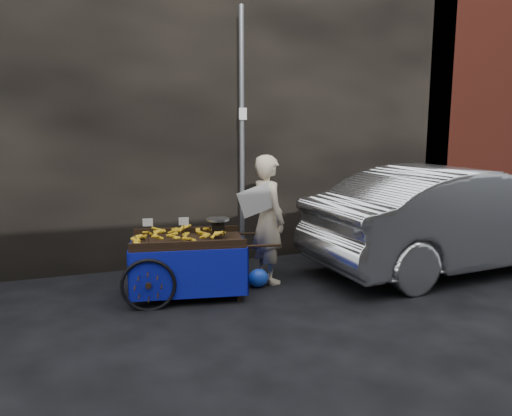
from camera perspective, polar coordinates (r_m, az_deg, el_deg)
name	(u,v)px	position (r m, az deg, el deg)	size (l,w,h in m)	color
ground	(251,292)	(6.86, -0.57, -9.55)	(80.00, 80.00, 0.00)	black
building_wall	(224,109)	(9.08, -3.64, 11.19)	(13.50, 2.00, 5.00)	black
street_pole	(242,140)	(7.81, -1.62, 7.82)	(0.12, 0.10, 4.00)	slate
banana_cart	(184,246)	(6.62, -8.22, -4.28)	(2.13, 1.24, 1.09)	black
vendor	(268,219)	(7.08, 1.37, -1.27)	(0.79, 0.73, 1.83)	tan
plastic_bag	(258,278)	(7.01, 0.26, -8.01)	(0.29, 0.23, 0.26)	blue
parked_car	(458,218)	(8.37, 22.10, -1.07)	(1.70, 4.87, 1.60)	silver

